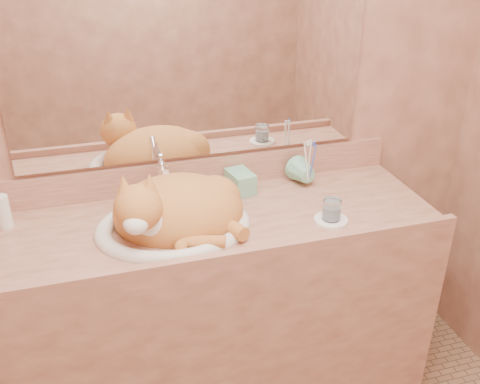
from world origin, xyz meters
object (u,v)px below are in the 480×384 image
object	(u,v)px
vanity_counter	(215,313)
water_glass	(332,210)
toothbrush_cup	(309,177)
cat	(174,207)
sink_basin	(172,207)
soap_dispenser	(248,176)

from	to	relation	value
vanity_counter	water_glass	world-z (taller)	water_glass
toothbrush_cup	cat	bearing A→B (deg)	-165.28
sink_basin	soap_dispenser	world-z (taller)	soap_dispenser
water_glass	cat	bearing A→B (deg)	167.88
vanity_counter	sink_basin	xyz separation A→B (m)	(-0.14, -0.02, 0.51)
cat	water_glass	distance (m)	0.54
vanity_counter	toothbrush_cup	distance (m)	0.64
vanity_counter	water_glass	xyz separation A→B (m)	(0.39, -0.13, 0.47)
vanity_counter	water_glass	distance (m)	0.63
vanity_counter	cat	bearing A→B (deg)	-173.38
sink_basin	cat	distance (m)	0.01
sink_basin	water_glass	distance (m)	0.55
sink_basin	toothbrush_cup	world-z (taller)	sink_basin
soap_dispenser	sink_basin	bearing A→B (deg)	-166.49
vanity_counter	cat	size ratio (longest dim) A/B	3.53
toothbrush_cup	water_glass	size ratio (longest dim) A/B	1.39
sink_basin	cat	bearing A→B (deg)	20.25
cat	soap_dispenser	distance (m)	0.33
sink_basin	water_glass	bearing A→B (deg)	-24.10
soap_dispenser	toothbrush_cup	xyz separation A→B (m)	(0.25, 0.01, -0.04)
vanity_counter	water_glass	bearing A→B (deg)	-18.22
cat	water_glass	world-z (taller)	cat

